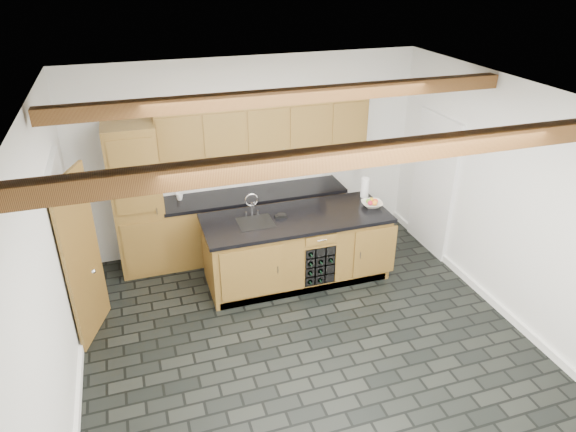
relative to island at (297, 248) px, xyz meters
name	(u,v)px	position (x,y,z in m)	size (l,w,h in m)	color
ground	(307,340)	(-0.31, -1.28, -0.46)	(5.00, 5.00, 0.00)	black
room_shell	(286,204)	(-0.39, -0.75, 1.06)	(5.01, 5.00, 5.00)	white
back_cabinetry	(230,192)	(-0.68, 0.95, 0.52)	(3.65, 0.62, 2.20)	olive
island	(297,248)	(0.00, 0.00, 0.00)	(2.48, 0.96, 0.93)	olive
faucet	(255,219)	(-0.56, 0.05, 0.50)	(0.45, 0.40, 0.34)	black
kitchen_scale	(281,216)	(-0.21, 0.05, 0.49)	(0.16, 0.10, 0.05)	black
fruit_bowl	(372,204)	(1.07, -0.01, 0.50)	(0.28, 0.28, 0.07)	beige
fruit_cluster	(372,202)	(1.07, -0.01, 0.54)	(0.16, 0.17, 0.07)	red
paper_towel	(365,187)	(1.11, 0.32, 0.61)	(0.11, 0.11, 0.28)	white
mug	(179,197)	(-1.39, 1.01, 0.51)	(0.11, 0.11, 0.10)	white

